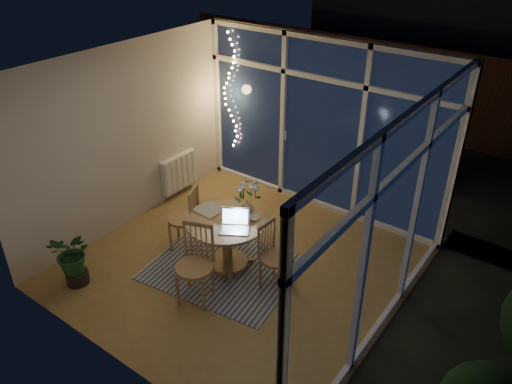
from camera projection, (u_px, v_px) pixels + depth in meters
floor at (240, 265)px, 6.57m from camera, size 4.00×4.00×0.00m
ceiling at (236, 70)px, 5.27m from camera, size 4.00×4.00×0.00m
wall_back at (323, 126)px, 7.31m from camera, size 4.00×0.04×2.60m
wall_front at (103, 263)px, 4.52m from camera, size 4.00×0.04×2.60m
wall_left at (126, 138)px, 6.94m from camera, size 0.04×4.00×2.60m
wall_right at (399, 236)px, 4.89m from camera, size 0.04×4.00×2.60m
window_wall_back at (321, 127)px, 7.28m from camera, size 4.00×0.10×2.60m
window_wall_right at (395, 234)px, 4.91m from camera, size 0.10×4.00×2.60m
radiator at (179, 172)px, 7.99m from camera, size 0.10×0.70×0.58m
fairy_lights at (230, 92)px, 7.96m from camera, size 0.24×0.10×1.85m
garden_patio at (416, 149)px, 9.83m from camera, size 12.00×6.00×0.10m
garden_fence at (409, 90)px, 9.95m from camera, size 11.00×0.08×1.80m
neighbour_roof at (480, 3)px, 11.24m from camera, size 7.00×3.00×2.20m
garden_shrubs at (319, 136)px, 9.12m from camera, size 0.90×0.90×0.90m
rug at (223, 268)px, 6.50m from camera, size 2.01×1.70×0.01m
dining_table at (227, 243)px, 6.40m from camera, size 1.15×1.15×0.70m
chair_left at (183, 217)px, 6.70m from camera, size 0.58×0.58×0.95m
chair_right at (277, 257)px, 5.99m from camera, size 0.43×0.43×0.90m
chair_front at (194, 266)px, 5.75m from camera, size 0.60×0.60×1.01m
laptop at (234, 221)px, 5.98m from camera, size 0.46×0.44×0.26m
flower_vase at (247, 206)px, 6.32m from camera, size 0.23×0.23×0.21m
bowl at (254, 218)px, 6.24m from camera, size 0.17×0.17×0.04m
newspapers at (211, 210)px, 6.43m from camera, size 0.40×0.34×0.01m
phone at (228, 223)px, 6.16m from camera, size 0.12×0.08×0.01m
potted_plant at (73, 258)px, 6.08m from camera, size 0.55×0.48×0.76m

